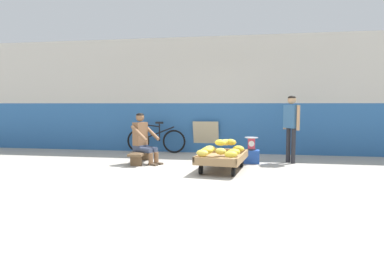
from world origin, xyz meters
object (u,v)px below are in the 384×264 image
object	(u,v)px
weighing_scale	(251,143)
sign_board	(206,137)
banana_cart	(223,159)
customer_adult	(291,121)
low_bench	(140,154)
vendor_seated	(143,138)
plastic_crate	(251,157)
bicycle_near_left	(156,140)

from	to	relation	value
weighing_scale	sign_board	distance (m)	1.93
banana_cart	customer_adult	world-z (taller)	customer_adult
banana_cart	low_bench	size ratio (longest dim) A/B	1.37
banana_cart	vendor_seated	bearing A→B (deg)	163.24
low_bench	plastic_crate	distance (m)	2.53
low_bench	weighing_scale	xyz separation A→B (m)	(2.50, 0.40, 0.25)
banana_cart	plastic_crate	world-z (taller)	banana_cart
banana_cart	sign_board	bearing A→B (deg)	105.18
banana_cart	weighing_scale	xyz separation A→B (m)	(0.57, 0.99, 0.21)
bicycle_near_left	sign_board	world-z (taller)	sign_board
weighing_scale	low_bench	bearing A→B (deg)	-170.99
sign_board	weighing_scale	bearing A→B (deg)	-49.98
weighing_scale	plastic_crate	bearing A→B (deg)	90.00
bicycle_near_left	sign_board	bearing A→B (deg)	8.31
customer_adult	plastic_crate	bearing A→B (deg)	-167.32
bicycle_near_left	banana_cart	bearing A→B (deg)	-48.03
banana_cart	weighing_scale	size ratio (longest dim) A/B	5.11
sign_board	plastic_crate	bearing A→B (deg)	-49.96
customer_adult	banana_cart	bearing A→B (deg)	-140.69
banana_cart	vendor_seated	distance (m)	1.96
low_bench	bicycle_near_left	bearing A→B (deg)	93.83
sign_board	customer_adult	bearing A→B (deg)	-31.00
bicycle_near_left	customer_adult	distance (m)	3.71
vendor_seated	bicycle_near_left	xyz separation A→B (m)	(-0.19, 1.71, -0.21)
bicycle_near_left	customer_adult	bearing A→B (deg)	-17.12
vendor_seated	bicycle_near_left	size ratio (longest dim) A/B	0.69
plastic_crate	weighing_scale	xyz separation A→B (m)	(0.00, -0.00, 0.30)
low_bench	vendor_seated	bearing A→B (deg)	-25.82
customer_adult	weighing_scale	bearing A→B (deg)	-167.25
plastic_crate	weighing_scale	size ratio (longest dim) A/B	1.20
plastic_crate	weighing_scale	bearing A→B (deg)	-90.00
bicycle_near_left	customer_adult	world-z (taller)	customer_adult
plastic_crate	customer_adult	world-z (taller)	customer_adult
low_bench	weighing_scale	size ratio (longest dim) A/B	3.73
banana_cart	bicycle_near_left	world-z (taller)	bicycle_near_left
weighing_scale	bicycle_near_left	bearing A→B (deg)	153.94
banana_cart	vendor_seated	world-z (taller)	vendor_seated
plastic_crate	bicycle_near_left	bearing A→B (deg)	153.96
low_bench	weighing_scale	distance (m)	2.54
low_bench	customer_adult	bearing A→B (deg)	10.00
weighing_scale	bicycle_near_left	size ratio (longest dim) A/B	0.18
bicycle_near_left	sign_board	xyz separation A→B (m)	(1.37, 0.20, 0.08)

